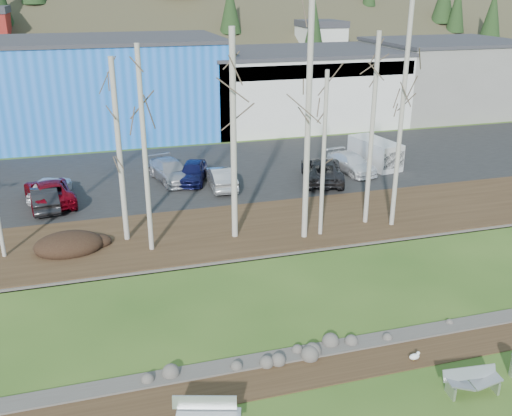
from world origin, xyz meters
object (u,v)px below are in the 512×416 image
object	(u,v)px
car_1	(44,198)
car_6	(322,170)
car_3	(170,171)
van_white	(376,153)
car_2	(49,192)
car_4	(193,172)
seagull	(415,356)
car_0	(50,188)
car_5	(221,177)
car_7	(351,163)
bench_damaged	(472,381)
bench_intact	(207,413)

from	to	relation	value
car_1	car_6	xyz separation A→B (m)	(17.58, 0.28, 0.09)
car_3	van_white	bearing A→B (deg)	-16.53
car_2	car_3	world-z (taller)	car_2
car_4	van_white	xyz separation A→B (m)	(13.40, -0.14, 0.25)
seagull	car_2	bearing A→B (deg)	112.95
car_3	car_2	bearing A→B (deg)	-176.53
car_0	car_6	size ratio (longest dim) A/B	0.73
car_3	car_4	distance (m)	1.55
car_5	car_7	distance (m)	9.54
seagull	car_5	distance (m)	19.80
car_4	car_5	distance (m)	2.29
car_0	car_4	xyz separation A→B (m)	(9.01, 0.67, 0.01)
car_3	car_7	xyz separation A→B (m)	(12.46, -1.63, -0.04)
bench_damaged	car_5	distance (m)	21.87
bench_intact	car_2	distance (m)	21.46
car_1	van_white	world-z (taller)	van_white
car_1	bench_intact	bearing A→B (deg)	98.12
car_1	car_3	size ratio (longest dim) A/B	0.86
car_6	car_4	bearing A→B (deg)	3.03
car_1	car_4	size ratio (longest dim) A/B	1.02
car_4	car_7	world-z (taller)	car_4
car_0	car_2	size ratio (longest dim) A/B	0.75
car_7	car_0	bearing A→B (deg)	169.36
car_7	van_white	world-z (taller)	van_white
bench_damaged	van_white	bearing A→B (deg)	75.35
car_5	car_6	distance (m)	6.81
car_1	car_6	bearing A→B (deg)	173.33
bench_damaged	car_4	xyz separation A→B (m)	(-4.95, 23.29, 0.42)
car_1	car_5	size ratio (longest dim) A/B	0.98
bench_intact	car_0	xyz separation A→B (m)	(-5.39, 21.75, 0.34)
car_3	car_4	world-z (taller)	car_3
car_4	car_7	bearing A→B (deg)	13.86
car_1	car_5	distance (m)	10.82
van_white	bench_damaged	bearing A→B (deg)	-120.05
car_0	car_3	xyz separation A→B (m)	(7.61, 1.33, 0.01)
car_5	car_7	bearing A→B (deg)	-173.27
car_1	van_white	xyz separation A→B (m)	(22.64, 2.31, 0.26)
seagull	car_1	world-z (taller)	car_1
bench_damaged	car_6	distance (m)	21.39
bench_intact	seagull	size ratio (longest dim) A/B	4.32
car_6	car_7	world-z (taller)	car_6
car_1	car_4	bearing A→B (deg)	-172.69
car_1	car_7	world-z (taller)	car_1
seagull	car_4	xyz separation A→B (m)	(-4.06, 21.32, 0.65)
bench_damaged	car_4	bearing A→B (deg)	107.41
car_7	car_3	bearing A→B (deg)	162.77
car_6	seagull	bearing A→B (deg)	95.02
car_2	car_4	world-z (taller)	car_2
car_6	car_7	bearing A→B (deg)	-138.41
car_3	car_4	bearing A→B (deg)	-38.59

